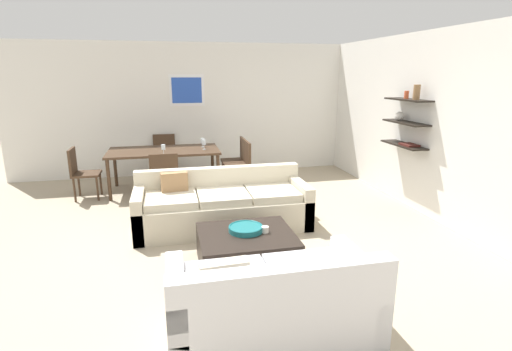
# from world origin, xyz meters

# --- Properties ---
(ground_plane) EXTENTS (18.00, 18.00, 0.00)m
(ground_plane) POSITION_xyz_m (0.00, 0.00, 0.00)
(ground_plane) COLOR tan
(back_wall_unit) EXTENTS (8.40, 0.09, 2.70)m
(back_wall_unit) POSITION_xyz_m (0.29, 3.53, 1.35)
(back_wall_unit) COLOR silver
(back_wall_unit) RESTS_ON ground
(right_wall_shelf_unit) EXTENTS (0.34, 8.20, 2.70)m
(right_wall_shelf_unit) POSITION_xyz_m (3.03, 0.60, 1.35)
(right_wall_shelf_unit) COLOR silver
(right_wall_shelf_unit) RESTS_ON ground
(sofa_beige) EXTENTS (2.36, 0.90, 0.78)m
(sofa_beige) POSITION_xyz_m (-0.07, 0.34, 0.29)
(sofa_beige) COLOR beige
(sofa_beige) RESTS_ON ground
(loveseat_white) EXTENTS (1.67, 0.90, 0.78)m
(loveseat_white) POSITION_xyz_m (-0.00, -2.09, 0.29)
(loveseat_white) COLOR white
(loveseat_white) RESTS_ON ground
(coffee_table) EXTENTS (1.05, 0.91, 0.38)m
(coffee_table) POSITION_xyz_m (0.03, -0.86, 0.19)
(coffee_table) COLOR black
(coffee_table) RESTS_ON ground
(decorative_bowl) EXTENTS (0.39, 0.39, 0.06)m
(decorative_bowl) POSITION_xyz_m (0.04, -0.80, 0.41)
(decorative_bowl) COLOR #19666B
(decorative_bowl) RESTS_ON coffee_table
(candle_jar) EXTENTS (0.08, 0.08, 0.07)m
(candle_jar) POSITION_xyz_m (0.24, -0.88, 0.41)
(candle_jar) COLOR silver
(candle_jar) RESTS_ON coffee_table
(dining_table) EXTENTS (1.96, 1.02, 0.75)m
(dining_table) POSITION_xyz_m (-0.84, 2.35, 0.69)
(dining_table) COLOR #422D1E
(dining_table) RESTS_ON ground
(dining_chair_foot) EXTENTS (0.44, 0.44, 0.88)m
(dining_chair_foot) POSITION_xyz_m (-0.84, 1.43, 0.50)
(dining_chair_foot) COLOR #422D1E
(dining_chair_foot) RESTS_ON ground
(dining_chair_right_far) EXTENTS (0.44, 0.44, 0.88)m
(dining_chair_right_far) POSITION_xyz_m (0.54, 2.58, 0.50)
(dining_chair_right_far) COLOR #422D1E
(dining_chair_right_far) RESTS_ON ground
(dining_chair_right_near) EXTENTS (0.44, 0.44, 0.88)m
(dining_chair_right_near) POSITION_xyz_m (0.54, 2.12, 0.50)
(dining_chair_right_near) COLOR #422D1E
(dining_chair_right_near) RESTS_ON ground
(dining_chair_left_near) EXTENTS (0.44, 0.44, 0.88)m
(dining_chair_left_near) POSITION_xyz_m (-2.23, 2.12, 0.50)
(dining_chair_left_near) COLOR #422D1E
(dining_chair_left_near) RESTS_ON ground
(dining_chair_head) EXTENTS (0.44, 0.44, 0.88)m
(dining_chair_head) POSITION_xyz_m (-0.84, 3.26, 0.50)
(dining_chair_head) COLOR #422D1E
(dining_chair_head) RESTS_ON ground
(wine_glass_right_far) EXTENTS (0.07, 0.07, 0.17)m
(wine_glass_right_far) POSITION_xyz_m (-0.13, 2.47, 0.86)
(wine_glass_right_far) COLOR silver
(wine_glass_right_far) RESTS_ON dining_table
(wine_glass_right_near) EXTENTS (0.08, 0.08, 0.18)m
(wine_glass_right_near) POSITION_xyz_m (-0.13, 2.22, 0.87)
(wine_glass_right_near) COLOR silver
(wine_glass_right_near) RESTS_ON dining_table
(wine_glass_foot) EXTENTS (0.07, 0.07, 0.18)m
(wine_glass_foot) POSITION_xyz_m (-0.84, 1.90, 0.88)
(wine_glass_foot) COLOR silver
(wine_glass_foot) RESTS_ON dining_table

